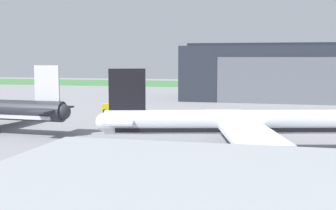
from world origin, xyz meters
The scene contains 4 objects.
ground_plane centered at (0.00, 0.00, 0.00)m, with size 440.00×440.00×0.00m, color gray.
grass_field_strip centered at (0.00, 170.93, 0.04)m, with size 440.00×56.00×0.08m, color #407D41.
airliner_near_right centered at (9.36, 0.13, 4.15)m, with size 43.58×36.75×12.23m.
fuel_bowser centered at (-27.80, 41.24, 1.22)m, with size 3.86×3.14×2.16m.
Camera 1 is at (14.53, -69.63, 13.89)m, focal length 49.99 mm.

